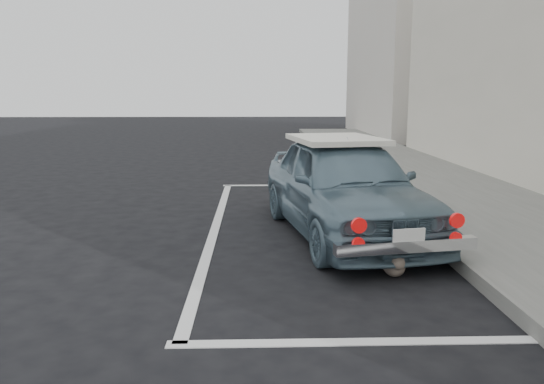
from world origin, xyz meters
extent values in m
plane|color=black|center=(0.00, 0.00, 0.00)|extent=(80.00, 80.00, 0.00)
cube|color=#60615C|center=(3.20, 2.00, 0.07)|extent=(2.80, 40.00, 0.15)
cube|color=beige|center=(6.35, 20.00, 4.00)|extent=(3.50, 10.00, 8.00)
cube|color=silver|center=(0.50, -0.50, 0.00)|extent=(3.00, 0.12, 0.01)
cube|color=silver|center=(0.50, 6.50, 0.00)|extent=(3.00, 0.12, 0.01)
cube|color=silver|center=(-0.90, 3.00, 0.00)|extent=(0.12, 7.00, 0.01)
imported|color=slate|center=(0.84, 2.62, 0.66)|extent=(2.18, 4.06, 1.31)
cube|color=white|center=(0.77, 3.00, 1.24)|extent=(1.32, 1.63, 0.07)
cube|color=silver|center=(1.16, 0.77, 0.38)|extent=(1.47, 0.37, 0.12)
cube|color=white|center=(1.16, 0.73, 0.48)|extent=(0.33, 0.08, 0.17)
cylinder|color=red|center=(0.66, 0.66, 0.62)|extent=(0.15, 0.06, 0.15)
cylinder|color=red|center=(1.67, 0.83, 0.62)|extent=(0.15, 0.06, 0.15)
cylinder|color=red|center=(0.66, 0.66, 0.44)|extent=(0.13, 0.06, 0.12)
cylinder|color=red|center=(1.67, 0.83, 0.44)|extent=(0.13, 0.06, 0.12)
ellipsoid|color=#7B6C5D|center=(1.09, 0.99, 0.12)|extent=(0.24, 0.36, 0.22)
sphere|color=#7B6C5D|center=(1.10, 0.83, 0.19)|extent=(0.14, 0.14, 0.14)
cone|color=#7B6C5D|center=(1.06, 0.83, 0.26)|extent=(0.05, 0.05, 0.05)
cone|color=#7B6C5D|center=(1.14, 0.83, 0.26)|extent=(0.05, 0.05, 0.05)
cylinder|color=#7B6C5D|center=(1.14, 1.17, 0.04)|extent=(0.12, 0.23, 0.03)
camera|label=1|loc=(-0.31, -4.21, 1.85)|focal=35.00mm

